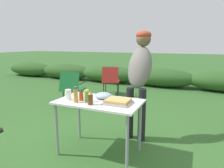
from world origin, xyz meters
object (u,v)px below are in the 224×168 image
beer_bottle (90,98)px  camp_chair_near_hedge (72,87)px  plate_stack (83,95)px  hot_sauce_bottle (81,96)px  food_tray (118,101)px  relish_jar (87,96)px  standing_person_with_beanie (140,72)px  paper_cup_stack (68,95)px  folding_table (99,106)px  mixing_bowl (103,95)px  spice_jar (76,95)px  camp_chair_green_behind_table (111,79)px

beer_bottle → camp_chair_near_hedge: beer_bottle is taller
plate_stack → hot_sauce_bottle: bearing=-66.3°
food_tray → relish_jar: 0.41m
food_tray → standing_person_with_beanie: bearing=84.6°
paper_cup_stack → hot_sauce_bottle: bearing=14.6°
paper_cup_stack → folding_table: bearing=16.4°
paper_cup_stack → relish_jar: size_ratio=0.90×
mixing_bowl → standing_person_with_beanie: bearing=59.5°
beer_bottle → hot_sauce_bottle: bearing=150.4°
camp_chair_near_hedge → spice_jar: bearing=-65.5°
relish_jar → camp_chair_green_behind_table: bearing=108.2°
mixing_bowl → paper_cup_stack: size_ratio=1.64×
food_tray → mixing_bowl: 0.31m
spice_jar → beer_bottle: (0.22, -0.01, -0.02)m
paper_cup_stack → beer_bottle: (0.37, -0.07, 0.01)m
relish_jar → camp_chair_near_hedge: bearing=129.5°
relish_jar → food_tray: bearing=10.4°
plate_stack → spice_jar: size_ratio=1.16×
food_tray → standing_person_with_beanie: size_ratio=0.20×
folding_table → paper_cup_stack: 0.44m
paper_cup_stack → relish_jar: bearing=6.7°
food_tray → plate_stack: food_tray is taller
plate_stack → standing_person_with_beanie: 0.92m
spice_jar → standing_person_with_beanie: (0.58, 0.88, 0.21)m
mixing_bowl → relish_jar: size_ratio=1.48×
folding_table → standing_person_with_beanie: bearing=64.4°
mixing_bowl → relish_jar: bearing=-121.2°
camp_chair_near_hedge → folding_table: bearing=-57.9°
food_tray → beer_bottle: beer_bottle is taller
hot_sauce_bottle → beer_bottle: (0.20, -0.12, 0.01)m
paper_cup_stack → mixing_bowl: bearing=32.1°
beer_bottle → standing_person_with_beanie: bearing=68.0°
food_tray → mixing_bowl: (-0.27, 0.14, 0.01)m
food_tray → beer_bottle: bearing=-149.1°
mixing_bowl → spice_jar: spice_jar is taller
food_tray → plate_stack: size_ratio=1.40×
paper_cup_stack → camp_chair_green_behind_table: size_ratio=0.17×
mixing_bowl → camp_chair_near_hedge: bearing=135.9°
food_tray → relish_jar: relish_jar is taller
paper_cup_stack → standing_person_with_beanie: (0.73, 0.82, 0.24)m
mixing_bowl → camp_chair_green_behind_table: 3.05m
mixing_bowl → hot_sauce_bottle: (-0.22, -0.20, 0.02)m
relish_jar → camp_chair_green_behind_table: (-1.00, 3.03, -0.35)m
standing_person_with_beanie → relish_jar: bearing=-115.3°
food_tray → camp_chair_green_behind_table: size_ratio=0.40×
spice_jar → relish_jar: (0.11, 0.09, -0.02)m
paper_cup_stack → relish_jar: 0.27m
camp_chair_green_behind_table → hot_sauce_bottle: bearing=-90.2°
camp_chair_green_behind_table → spice_jar: bearing=-91.0°
standing_person_with_beanie → camp_chair_green_behind_table: (-1.47, 2.24, -0.58)m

